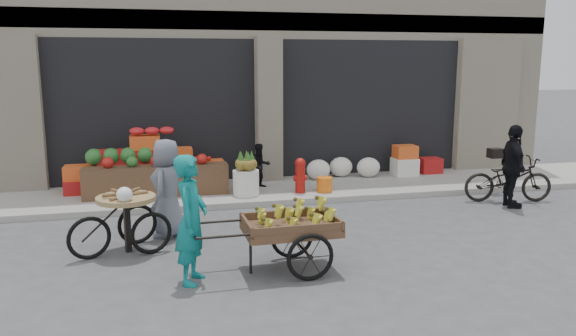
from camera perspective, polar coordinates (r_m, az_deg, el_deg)
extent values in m
plane|color=#424244|center=(8.07, 5.28, -9.11)|extent=(80.00, 80.00, 0.00)
cube|color=gray|center=(11.85, -1.08, -2.27)|extent=(18.00, 2.20, 0.12)
cube|color=beige|center=(15.59, -4.46, 13.57)|extent=(14.00, 6.00, 7.00)
cube|color=gray|center=(12.80, -2.38, 14.64)|extent=(14.00, 0.30, 0.40)
cube|color=black|center=(13.22, -13.51, 5.86)|extent=(4.40, 1.60, 3.10)
cube|color=black|center=(14.12, 7.13, 6.37)|extent=(4.40, 1.60, 3.10)
cube|color=beige|center=(12.62, -2.13, 5.93)|extent=(0.55, 0.80, 3.22)
cube|color=brown|center=(11.37, -13.19, -1.27)|extent=(2.80, 0.45, 0.60)
sphere|color=#1E5923|center=(11.80, -16.71, 1.17)|extent=(0.34, 0.34, 0.34)
cylinder|color=silver|center=(11.17, -4.29, -1.49)|extent=(0.52, 0.52, 0.50)
cylinder|color=#A5140F|center=(11.34, 1.24, -1.12)|extent=(0.20, 0.20, 0.56)
sphere|color=#A5140F|center=(11.28, 1.25, 0.47)|extent=(0.22, 0.22, 0.22)
cylinder|color=orange|center=(11.45, 3.73, -1.68)|extent=(0.32, 0.32, 0.30)
ellipsoid|color=silver|center=(12.81, 5.67, -0.05)|extent=(1.70, 0.60, 0.44)
imported|color=black|center=(11.77, -2.85, 0.24)|extent=(0.51, 0.43, 0.93)
cube|color=brown|center=(7.44, 0.28, -6.20)|extent=(1.25, 0.83, 0.11)
torus|color=black|center=(7.16, 2.28, -9.07)|extent=(0.62, 0.07, 0.62)
torus|color=black|center=(7.96, 0.41, -6.99)|extent=(0.62, 0.07, 0.62)
cylinder|color=black|center=(7.43, -3.82, -8.79)|extent=(0.04, 0.04, 0.51)
imported|color=#0E7271|center=(7.07, -9.80, -5.18)|extent=(0.57, 0.69, 1.63)
cylinder|color=#9E7F51|center=(8.40, -16.15, -3.01)|extent=(1.09, 1.09, 0.07)
cube|color=black|center=(8.50, -16.00, -5.63)|extent=(0.10, 0.10, 0.80)
torus|color=black|center=(8.36, -13.71, -6.45)|extent=(0.60, 0.28, 0.62)
torus|color=black|center=(8.86, -15.04, -5.52)|extent=(0.60, 0.28, 0.62)
torus|color=black|center=(8.38, -19.55, -6.72)|extent=(0.60, 0.28, 0.62)
imported|color=slate|center=(9.03, -12.15, -2.00)|extent=(0.75, 0.89, 1.56)
imported|color=black|center=(11.89, 21.45, -1.07)|extent=(1.81, 0.97, 0.90)
imported|color=black|center=(11.39, 21.88, 0.15)|extent=(0.58, 0.99, 1.58)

